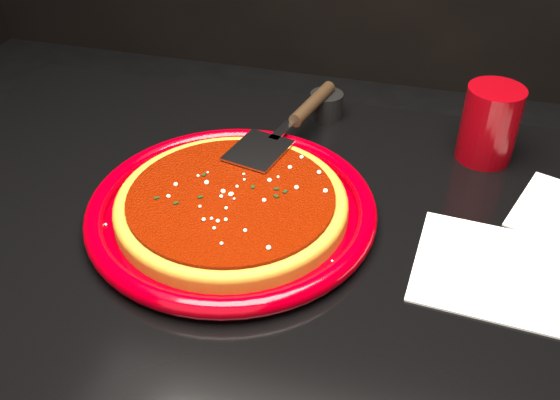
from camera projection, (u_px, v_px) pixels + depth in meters
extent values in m
cylinder|color=#850008|center=(232.00, 209.00, 0.85)|extent=(0.42, 0.42, 0.03)
cylinder|color=#8E631C|center=(232.00, 206.00, 0.85)|extent=(0.34, 0.34, 0.02)
torus|color=#8E631C|center=(231.00, 202.00, 0.84)|extent=(0.34, 0.34, 0.02)
cylinder|color=#6F1000|center=(231.00, 198.00, 0.84)|extent=(0.30, 0.30, 0.01)
cylinder|color=#8B0309|center=(490.00, 124.00, 0.94)|extent=(0.09, 0.09, 0.12)
cube|color=silver|center=(487.00, 269.00, 0.78)|extent=(0.19, 0.19, 0.00)
cylinder|color=black|center=(326.00, 105.00, 1.07)|extent=(0.06, 0.06, 0.04)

